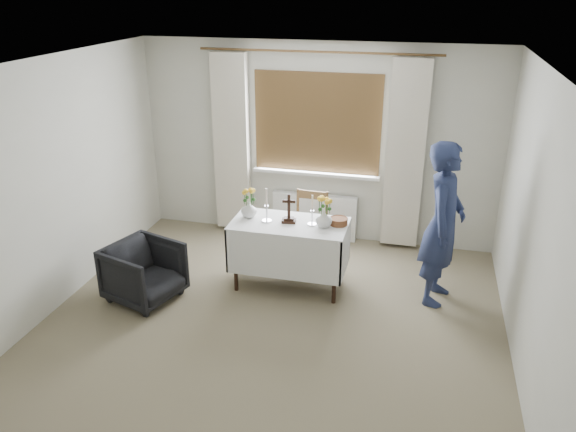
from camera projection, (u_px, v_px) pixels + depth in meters
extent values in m
plane|color=#7C7056|center=(263.00, 342.00, 5.29)|extent=(5.00, 5.00, 0.00)
cube|color=white|center=(289.00, 255.00, 6.12)|extent=(1.24, 0.64, 0.76)
imported|color=black|center=(144.00, 272.00, 5.90)|extent=(0.86, 0.85, 0.63)
imported|color=navy|center=(443.00, 224.00, 5.69)|extent=(0.53, 0.70, 1.73)
cube|color=silver|center=(314.00, 216.00, 7.33)|extent=(1.10, 0.10, 0.60)
imported|color=silver|center=(249.00, 209.00, 6.09)|extent=(0.18, 0.18, 0.18)
imported|color=silver|center=(324.00, 219.00, 5.85)|extent=(0.19, 0.19, 0.18)
cylinder|color=brown|center=(339.00, 221.00, 5.92)|extent=(0.22, 0.22, 0.07)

